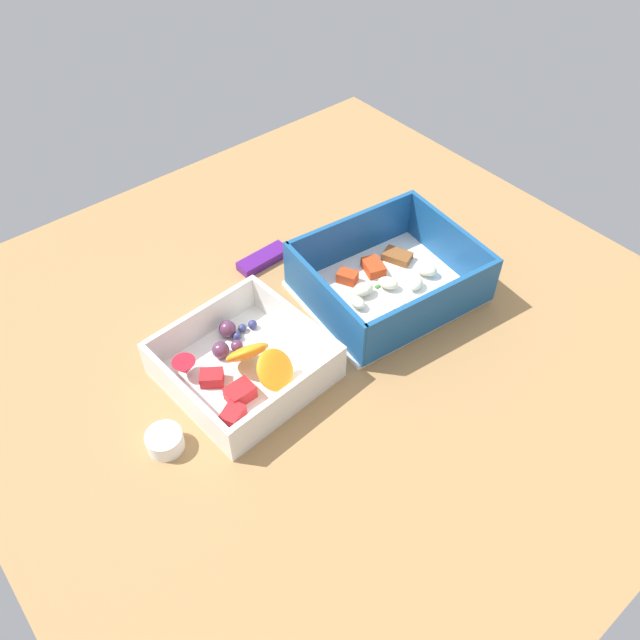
# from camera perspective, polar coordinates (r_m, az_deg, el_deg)

# --- Properties ---
(table_surface) EXTENTS (0.80, 0.80, 0.02)m
(table_surface) POSITION_cam_1_polar(r_m,az_deg,el_deg) (0.75, 0.68, -1.27)
(table_surface) COLOR #9E7547
(table_surface) RESTS_ON ground
(pasta_container) EXTENTS (0.22, 0.19, 0.07)m
(pasta_container) POSITION_cam_1_polar(r_m,az_deg,el_deg) (0.77, 6.18, 3.49)
(pasta_container) COLOR white
(pasta_container) RESTS_ON table_surface
(fruit_bowl) EXTENTS (0.17, 0.17, 0.05)m
(fruit_bowl) POSITION_cam_1_polar(r_m,az_deg,el_deg) (0.69, -6.92, -4.04)
(fruit_bowl) COLOR white
(fruit_bowl) RESTS_ON table_surface
(candy_bar) EXTENTS (0.07, 0.03, 0.01)m
(candy_bar) POSITION_cam_1_polar(r_m,az_deg,el_deg) (0.83, -5.13, 5.49)
(candy_bar) COLOR #51197A
(candy_bar) RESTS_ON table_surface
(paper_cup_liner) EXTENTS (0.04, 0.04, 0.02)m
(paper_cup_liner) POSITION_cam_1_polar(r_m,az_deg,el_deg) (0.65, -13.78, -10.52)
(paper_cup_liner) COLOR white
(paper_cup_liner) RESTS_ON table_surface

